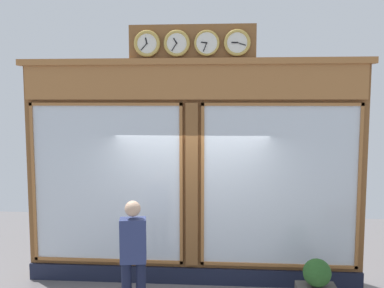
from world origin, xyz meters
The scene contains 3 objects.
shop_facade centered at (0.00, -0.13, 1.89)m, with size 5.69×0.42×4.26m.
pedestrian centered at (0.73, 1.19, 0.93)m, with size 0.39×0.27×1.69m.
planter_shrub centered at (-1.86, 0.87, 0.61)m, with size 0.40×0.40×0.40m, color #285623.
Camera 1 is at (-0.50, 6.78, 3.07)m, focal length 39.41 mm.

